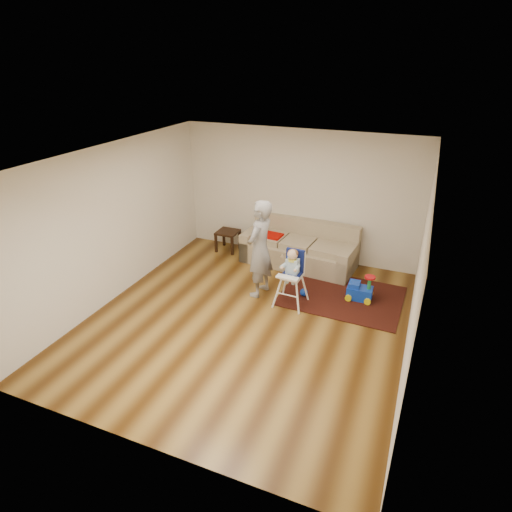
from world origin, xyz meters
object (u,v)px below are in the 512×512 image
at_px(sofa, 299,245).
at_px(side_table, 228,241).
at_px(adult, 260,249).
at_px(high_chair, 292,278).
at_px(ride_on_toy, 360,287).
at_px(toy_ball, 304,292).

height_order(sofa, side_table, sofa).
bearing_deg(adult, high_chair, 85.09).
height_order(sofa, adult, adult).
bearing_deg(sofa, side_table, -178.15).
bearing_deg(ride_on_toy, side_table, 160.75).
height_order(side_table, adult, adult).
height_order(ride_on_toy, toy_ball, ride_on_toy).
distance_m(side_table, high_chair, 2.61).
distance_m(side_table, toy_ball, 2.53).
relative_size(high_chair, adult, 0.59).
xyz_separation_m(side_table, ride_on_toy, (3.10, -1.03, 0.03)).
relative_size(sofa, high_chair, 2.24).
bearing_deg(high_chair, adult, 170.62).
bearing_deg(side_table, toy_ball, -31.45).
bearing_deg(toy_ball, side_table, 148.55).
height_order(sofa, toy_ball, sofa).
distance_m(high_chair, adult, 0.77).
bearing_deg(high_chair, side_table, 143.66).
relative_size(ride_on_toy, adult, 0.27).
height_order(sofa, ride_on_toy, sofa).
bearing_deg(ride_on_toy, adult, -165.71).
height_order(ride_on_toy, adult, adult).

